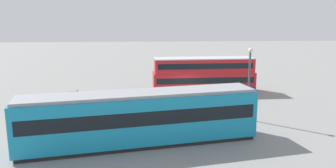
% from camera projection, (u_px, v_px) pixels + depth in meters
% --- Properties ---
extents(ground_plane, '(160.00, 160.00, 0.00)m').
position_uv_depth(ground_plane, '(189.00, 99.00, 33.54)').
color(ground_plane, gray).
extents(double_decker_bus, '(11.28, 2.94, 3.84)m').
position_uv_depth(double_decker_bus, '(203.00, 74.00, 36.48)').
color(double_decker_bus, red).
rests_on(double_decker_bus, ground).
extents(tram_yellow, '(15.68, 5.39, 3.51)m').
position_uv_depth(tram_yellow, '(140.00, 117.00, 21.42)').
color(tram_yellow, teal).
rests_on(tram_yellow, ground).
extents(pedestrian_near_railing, '(0.36, 0.34, 1.76)m').
position_uv_depth(pedestrian_near_railing, '(162.00, 105.00, 27.34)').
color(pedestrian_near_railing, black).
rests_on(pedestrian_near_railing, ground).
extents(pedestrian_crossing, '(0.36, 0.33, 1.70)m').
position_uv_depth(pedestrian_crossing, '(182.00, 118.00, 24.09)').
color(pedestrian_crossing, '#4C3F2D').
rests_on(pedestrian_crossing, ground).
extents(pedestrian_railing, '(9.40, 0.85, 1.08)m').
position_uv_depth(pedestrian_railing, '(128.00, 110.00, 27.01)').
color(pedestrian_railing, gray).
rests_on(pedestrian_railing, ground).
extents(info_sign, '(1.27, 0.16, 2.46)m').
position_uv_depth(info_sign, '(78.00, 99.00, 26.58)').
color(info_sign, slate).
rests_on(info_sign, ground).
extents(street_lamp, '(0.36, 0.36, 5.86)m').
position_uv_depth(street_lamp, '(249.00, 78.00, 26.16)').
color(street_lamp, '#4C4C51').
rests_on(street_lamp, ground).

